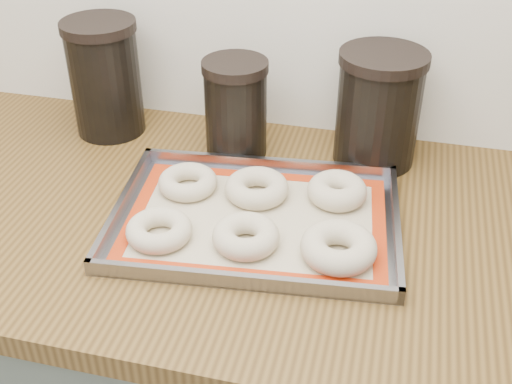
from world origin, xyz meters
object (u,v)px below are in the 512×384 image
(bagel_front_left, at_px, (159,230))
(canister_right, at_px, (378,108))
(bagel_back_right, at_px, (337,191))
(canister_mid, at_px, (236,108))
(bagel_front_mid, at_px, (246,236))
(bagel_back_left, at_px, (188,182))
(canister_left, at_px, (105,77))
(bagel_front_right, at_px, (339,247))
(baking_tray, at_px, (256,219))
(bagel_back_mid, at_px, (257,188))

(bagel_front_left, height_order, canister_right, canister_right)
(bagel_back_right, height_order, canister_mid, canister_mid)
(bagel_front_mid, bearing_deg, bagel_back_left, 137.49)
(bagel_back_right, bearing_deg, canister_mid, 149.77)
(bagel_front_left, bearing_deg, canister_left, 125.20)
(bagel_front_right, xyz_separation_m, canister_right, (0.02, 0.31, 0.08))
(baking_tray, height_order, canister_mid, canister_mid)
(bagel_front_left, xyz_separation_m, canister_right, (0.30, 0.33, 0.09))
(bagel_front_left, bearing_deg, bagel_back_right, 33.86)
(bagel_front_mid, bearing_deg, bagel_back_right, 52.57)
(bagel_back_left, xyz_separation_m, bagel_back_right, (0.26, 0.03, 0.00))
(canister_left, bearing_deg, canister_right, 1.13)
(bagel_front_mid, distance_m, bagel_back_mid, 0.13)
(bagel_front_left, bearing_deg, bagel_back_mid, 51.03)
(bagel_front_mid, relative_size, canister_right, 0.49)
(bagel_back_right, relative_size, canister_right, 0.48)
(bagel_back_right, bearing_deg, bagel_back_left, -173.24)
(bagel_back_mid, relative_size, canister_mid, 0.59)
(baking_tray, bearing_deg, bagel_front_mid, -89.52)
(bagel_front_right, relative_size, bagel_back_mid, 1.06)
(baking_tray, relative_size, bagel_front_left, 4.73)
(canister_mid, bearing_deg, bagel_front_left, -98.71)
(bagel_back_mid, relative_size, bagel_back_right, 1.08)
(baking_tray, distance_m, canister_left, 0.45)
(canister_left, bearing_deg, bagel_back_mid, -26.34)
(bagel_front_right, distance_m, bagel_back_left, 0.30)
(bagel_back_mid, relative_size, canister_right, 0.51)
(bagel_front_left, distance_m, bagel_front_mid, 0.14)
(baking_tray, relative_size, bagel_front_mid, 4.72)
(bagel_front_mid, relative_size, bagel_back_right, 1.03)
(baking_tray, height_order, bagel_front_left, bagel_front_left)
(bagel_front_mid, distance_m, bagel_front_right, 0.14)
(bagel_back_mid, bearing_deg, canister_left, 153.66)
(canister_right, bearing_deg, bagel_back_right, -106.38)
(bagel_front_right, bearing_deg, canister_right, 85.58)
(baking_tray, xyz_separation_m, bagel_front_right, (0.14, -0.06, 0.02))
(bagel_back_mid, bearing_deg, bagel_back_right, 9.33)
(bagel_front_right, height_order, canister_right, canister_right)
(baking_tray, distance_m, bagel_front_left, 0.16)
(bagel_back_mid, height_order, bagel_back_right, bagel_back_right)
(bagel_front_left, bearing_deg, canister_mid, 81.29)
(bagel_back_right, bearing_deg, baking_tray, -143.58)
(canister_left, distance_m, canister_right, 0.53)
(bagel_back_mid, xyz_separation_m, canister_mid, (-0.08, 0.14, 0.07))
(bagel_front_left, bearing_deg, canister_right, 47.63)
(baking_tray, height_order, bagel_back_right, bagel_back_right)
(bagel_front_right, bearing_deg, bagel_back_left, 156.56)
(bagel_back_mid, bearing_deg, canister_right, 45.10)
(bagel_back_right, distance_m, canister_right, 0.19)
(bagel_front_mid, distance_m, canister_right, 0.37)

